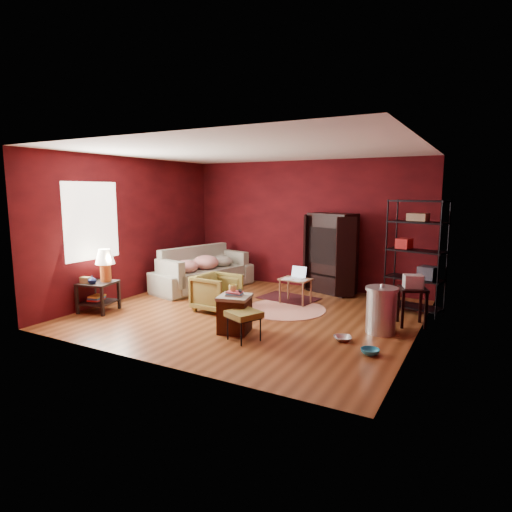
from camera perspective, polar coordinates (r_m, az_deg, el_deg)
The scene contains 18 objects.
room at distance 7.33m, azimuth -1.08°, elevation 2.91°, with size 5.54×5.04×2.84m.
sofa at distance 9.44m, azimuth -7.07°, elevation -1.70°, with size 2.30×0.67×0.90m, color gray.
armchair at distance 7.73m, azimuth -5.25°, elevation -4.64°, with size 0.70×0.66×0.73m, color black.
pet_bowl_steel at distance 6.37m, azimuth 11.49°, elevation -9.90°, with size 0.26×0.06×0.26m, color silver.
pet_bowl_turquoise at distance 5.95m, azimuth 15.00°, elevation -11.46°, with size 0.25×0.08×0.25m, color teal.
vase at distance 7.96m, azimuth -21.00°, elevation -3.00°, with size 0.14×0.15×0.14m, color #0C173F.
mug at distance 6.50m, azimuth -3.11°, elevation -4.15°, with size 0.12×0.10×0.12m, color #FAF07A.
side_table at distance 8.09m, azimuth -19.90°, elevation -2.30°, with size 0.68×0.68×1.12m.
sofa_cushions at distance 9.43m, azimuth -7.20°, elevation -1.92°, with size 1.23×2.15×0.85m.
hamper at distance 6.57m, azimuth -2.86°, elevation -7.62°, with size 0.56×0.56×0.66m.
footstool at distance 6.19m, azimuth -1.62°, elevation -7.89°, with size 0.56×0.56×0.43m.
rug_round at distance 7.87m, azimuth 3.94°, elevation -7.07°, with size 1.76×1.76×0.01m.
rug_oriental at distance 8.62m, azimuth 4.38°, elevation -5.61°, with size 1.21×0.89×0.01m.
laptop_desk at distance 8.18m, azimuth 5.33°, elevation -3.38°, with size 0.60×0.49×0.70m.
tv_armoire at distance 9.11m, azimuth 9.98°, elevation 0.57°, with size 1.25×0.95×1.68m.
wire_shelving at distance 7.96m, azimuth 20.66°, elevation 0.56°, with size 1.04×0.64×1.99m.
small_stand at distance 7.24m, azimuth 20.19°, elevation -4.00°, with size 0.53×0.53×0.83m.
trash_can at distance 6.78m, azimuth 16.35°, elevation -6.90°, with size 0.58×0.58×0.76m.
Camera 1 is at (3.58, -6.34, 2.14)m, focal length 30.00 mm.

